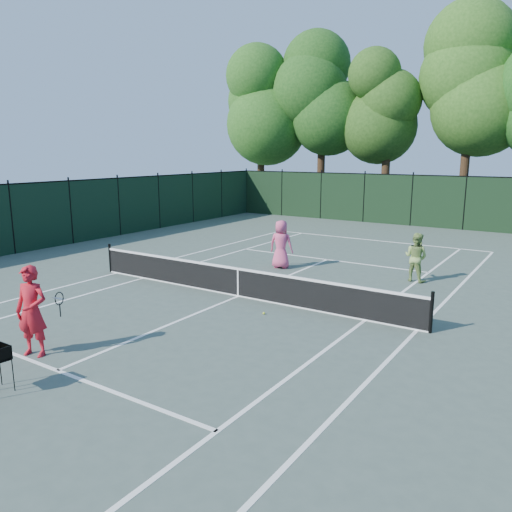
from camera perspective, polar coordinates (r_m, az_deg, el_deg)
The scene contains 20 objects.
ground at distance 15.48m, azimuth -2.04°, elevation -4.62°, with size 90.00×90.00×0.00m, color #435148.
sideline_doubles_left at distance 19.08m, azimuth -15.62°, elevation -1.88°, with size 0.10×23.77×0.01m, color white.
sideline_doubles_right at distance 13.24m, azimuth 17.92°, elevation -8.09°, with size 0.10×23.77×0.01m, color white.
sideline_singles_left at distance 18.09m, azimuth -12.75°, elevation -2.48°, with size 0.10×23.77×0.01m, color white.
sideline_singles_right at distance 13.63m, azimuth 12.34°, elevation -7.20°, with size 0.10×23.77×0.01m, color white.
baseline_far at distance 25.86m, azimuth 13.36°, elevation 1.76°, with size 10.97×0.10×0.01m, color white.
service_line_near at distance 11.21m, azimuth -21.75°, elevation -12.06°, with size 8.23×0.10×0.01m, color white.
service_line_far at distance 20.87m, azimuth 8.16°, elevation -0.40°, with size 8.23×0.10×0.01m, color white.
center_service_line at distance 15.48m, azimuth -2.04°, elevation -4.61°, with size 0.10×12.80×0.01m, color white.
tennis_net at distance 15.35m, azimuth -2.06°, elevation -2.92°, with size 11.69×0.09×1.06m.
fence_far at distance 31.44m, azimuth 17.36°, elevation 6.04°, with size 24.00×0.05×3.00m, color black.
fence_left at distance 24.07m, azimuth -26.14°, elevation 3.74°, with size 0.05×36.00×3.00m, color black.
tree_0 at distance 40.12m, azimuth 0.57°, elevation 17.24°, with size 6.40×6.40×13.14m.
tree_1 at distance 38.17m, azimuth 7.67°, elevation 18.22°, with size 6.80×6.80×13.98m.
tree_2 at distance 35.99m, azimuth 14.98°, elevation 16.79°, with size 6.00×6.00×12.40m.
tree_3 at distance 35.33m, azimuth 23.49°, elevation 18.42°, with size 7.00×7.00×14.45m.
coach at distance 11.88m, azimuth -24.24°, elevation -5.77°, with size 0.88×0.89×2.01m.
player_pink at distance 19.04m, azimuth 2.89°, elevation 1.35°, with size 1.00×0.75×1.85m.
player_green at distance 17.94m, azimuth 17.81°, elevation -0.12°, with size 0.94×0.80×1.69m.
loose_ball_midcourt at distance 13.79m, azimuth 0.90°, elevation -6.55°, with size 0.07×0.07×0.07m, color #C1D82C.
Camera 1 is at (8.60, -12.10, 4.39)m, focal length 35.00 mm.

